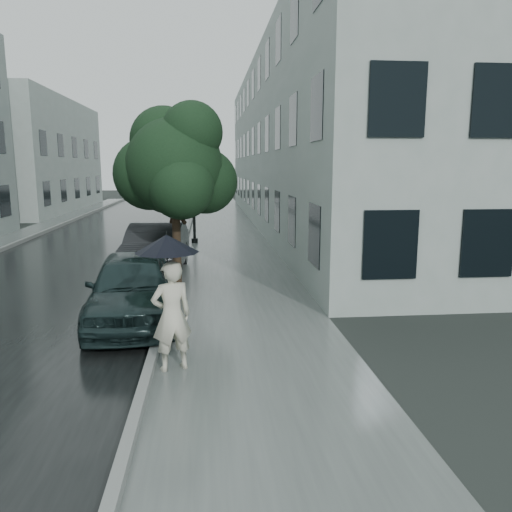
{
  "coord_description": "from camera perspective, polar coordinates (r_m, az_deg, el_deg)",
  "views": [
    {
      "loc": [
        -0.6,
        -8.77,
        3.28
      ],
      "look_at": [
        0.45,
        2.06,
        1.3
      ],
      "focal_mm": 35.0,
      "sensor_mm": 36.0,
      "label": 1
    }
  ],
  "objects": [
    {
      "name": "ground",
      "position": [
        9.38,
        -1.57,
        -10.15
      ],
      "size": [
        120.0,
        120.0,
        0.0
      ],
      "primitive_type": "plane",
      "color": "black",
      "rests_on": "ground"
    },
    {
      "name": "car_near",
      "position": [
        10.86,
        -13.91,
        -3.48
      ],
      "size": [
        2.05,
        4.46,
        1.48
      ],
      "primitive_type": "imported",
      "rotation": [
        0.0,
        0.0,
        0.07
      ],
      "color": "#172828",
      "rests_on": "ground"
    },
    {
      "name": "kerb_far",
      "position": [
        22.47,
        -26.29,
        1.04
      ],
      "size": [
        0.15,
        60.0,
        0.15
      ],
      "primitive_type": "cube",
      "color": "slate",
      "rests_on": "ground"
    },
    {
      "name": "kerb_near",
      "position": [
        21.03,
        -8.16,
        1.45
      ],
      "size": [
        0.15,
        60.0,
        0.15
      ],
      "primitive_type": "cube",
      "color": "slate",
      "rests_on": "ground"
    },
    {
      "name": "sidewalk",
      "position": [
        21.04,
        -3.19,
        1.34
      ],
      "size": [
        3.5,
        60.0,
        0.01
      ],
      "primitive_type": "cube",
      "color": "slate",
      "rests_on": "ground"
    },
    {
      "name": "pedestrian",
      "position": [
        8.14,
        -9.61,
        -6.75
      ],
      "size": [
        0.77,
        0.63,
        1.8
      ],
      "primitive_type": "imported",
      "rotation": [
        0.0,
        0.0,
        3.5
      ],
      "color": "beige",
      "rests_on": "sidewalk"
    },
    {
      "name": "building_far_b",
      "position": [
        40.95,
        -24.77,
        10.4
      ],
      "size": [
        7.02,
        18.0,
        8.0
      ],
      "color": "#94A19D",
      "rests_on": "ground"
    },
    {
      "name": "umbrella",
      "position": [
        7.86,
        -10.16,
        1.4
      ],
      "size": [
        1.23,
        1.23,
        1.34
      ],
      "rotation": [
        0.0,
        0.0,
        -0.26
      ],
      "color": "black",
      "rests_on": "ground"
    },
    {
      "name": "lamp_post",
      "position": [
        21.31,
        -7.59,
        10.03
      ],
      "size": [
        0.83,
        0.42,
        5.63
      ],
      "rotation": [
        0.0,
        0.0,
        0.23
      ],
      "color": "black",
      "rests_on": "ground"
    },
    {
      "name": "car_far",
      "position": [
        15.61,
        -11.38,
        0.84
      ],
      "size": [
        1.88,
        4.69,
        1.52
      ],
      "primitive_type": "imported",
      "rotation": [
        0.0,
        0.0,
        -0.06
      ],
      "color": "black",
      "rests_on": "ground"
    },
    {
      "name": "building_near",
      "position": [
        28.94,
        6.71,
        12.66
      ],
      "size": [
        7.02,
        36.0,
        9.0
      ],
      "color": "#94A19D",
      "rests_on": "ground"
    },
    {
      "name": "street_tree",
      "position": [
        13.71,
        -9.27,
        10.22
      ],
      "size": [
        3.37,
        3.06,
        4.93
      ],
      "color": "#332619",
      "rests_on": "ground"
    },
    {
      "name": "asphalt_road",
      "position": [
        21.49,
        -17.52,
        1.06
      ],
      "size": [
        6.85,
        60.0,
        0.0
      ],
      "primitive_type": "cube",
      "color": "black",
      "rests_on": "ground"
    }
  ]
}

